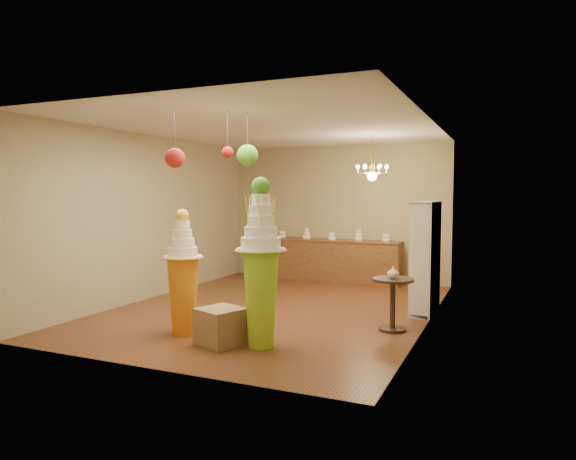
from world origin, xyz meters
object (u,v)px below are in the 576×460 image
at_px(pedestal_green, 261,277).
at_px(pedestal_orange, 183,284).
at_px(sideboard, 332,260).
at_px(round_table, 393,297).

bearing_deg(pedestal_green, pedestal_orange, 174.23).
xyz_separation_m(sideboard, round_table, (2.10, -3.57, 0.00)).
bearing_deg(pedestal_green, round_table, 46.87).
height_order(pedestal_orange, round_table, pedestal_orange).
bearing_deg(pedestal_orange, round_table, 26.81).
bearing_deg(pedestal_orange, pedestal_green, -5.77).
bearing_deg(pedestal_orange, sideboard, 84.14).
relative_size(pedestal_green, pedestal_orange, 1.24).
height_order(pedestal_green, pedestal_orange, pedestal_green).
distance_m(pedestal_orange, sideboard, 4.91).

